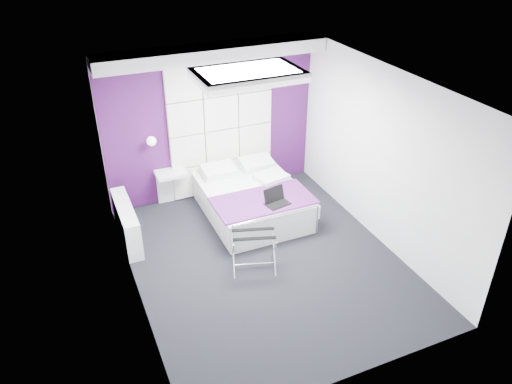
# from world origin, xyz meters

# --- Properties ---
(floor) EXTENTS (4.40, 4.40, 0.00)m
(floor) POSITION_xyz_m (0.00, 0.00, 0.00)
(floor) COLOR black
(floor) RESTS_ON ground
(ceiling) EXTENTS (4.40, 4.40, 0.00)m
(ceiling) POSITION_xyz_m (0.00, 0.00, 2.60)
(ceiling) COLOR white
(ceiling) RESTS_ON wall_back
(wall_back) EXTENTS (3.60, 0.00, 3.60)m
(wall_back) POSITION_xyz_m (0.00, 2.20, 1.30)
(wall_back) COLOR white
(wall_back) RESTS_ON floor
(wall_left) EXTENTS (0.00, 4.40, 4.40)m
(wall_left) POSITION_xyz_m (-1.80, 0.00, 1.30)
(wall_left) COLOR white
(wall_left) RESTS_ON floor
(wall_right) EXTENTS (0.00, 4.40, 4.40)m
(wall_right) POSITION_xyz_m (1.80, 0.00, 1.30)
(wall_right) COLOR white
(wall_right) RESTS_ON floor
(accent_wall) EXTENTS (3.58, 0.02, 2.58)m
(accent_wall) POSITION_xyz_m (0.00, 2.19, 1.30)
(accent_wall) COLOR #43114B
(accent_wall) RESTS_ON wall_back
(soffit) EXTENTS (3.58, 0.50, 0.20)m
(soffit) POSITION_xyz_m (0.00, 1.95, 2.50)
(soffit) COLOR white
(soffit) RESTS_ON wall_back
(headboard) EXTENTS (1.80, 0.08, 2.30)m
(headboard) POSITION_xyz_m (0.15, 2.14, 1.17)
(headboard) COLOR silver
(headboard) RESTS_ON wall_back
(skylight) EXTENTS (1.36, 0.86, 0.12)m
(skylight) POSITION_xyz_m (0.00, 0.60, 2.55)
(skylight) COLOR white
(skylight) RESTS_ON ceiling
(wall_lamp) EXTENTS (0.15, 0.15, 0.15)m
(wall_lamp) POSITION_xyz_m (-1.05, 2.06, 1.22)
(wall_lamp) COLOR white
(wall_lamp) RESTS_ON wall_back
(radiator) EXTENTS (0.22, 1.20, 0.60)m
(radiator) POSITION_xyz_m (-1.69, 1.30, 0.30)
(radiator) COLOR white
(radiator) RESTS_ON floor
(bed) EXTENTS (1.53, 1.84, 0.65)m
(bed) POSITION_xyz_m (0.31, 1.22, 0.27)
(bed) COLOR white
(bed) RESTS_ON floor
(nightstand) EXTENTS (0.49, 0.38, 0.05)m
(nightstand) POSITION_xyz_m (-0.80, 2.02, 0.60)
(nightstand) COLOR white
(nightstand) RESTS_ON wall_back
(luggage_rack) EXTENTS (0.58, 0.43, 0.58)m
(luggage_rack) POSITION_xyz_m (-0.21, -0.07, 0.29)
(luggage_rack) COLOR silver
(luggage_rack) RESTS_ON floor
(laptop) EXTENTS (0.35, 0.25, 0.25)m
(laptop) POSITION_xyz_m (0.45, 0.62, 0.58)
(laptop) COLOR black
(laptop) RESTS_ON bed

